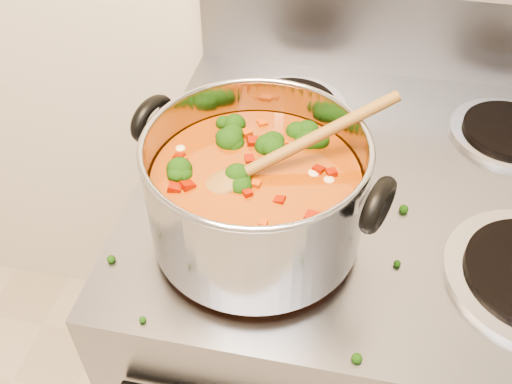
# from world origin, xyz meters

# --- Properties ---
(electric_range) EXTENTS (0.78, 0.70, 1.08)m
(electric_range) POSITION_xyz_m (-0.01, 1.16, 0.47)
(electric_range) COLOR gray
(electric_range) RESTS_ON ground
(stockpot) EXTENTS (0.34, 0.28, 0.17)m
(stockpot) POSITION_xyz_m (-0.20, 1.00, 1.01)
(stockpot) COLOR #9F9FA7
(stockpot) RESTS_ON electric_range
(wooden_spoon) EXTENTS (0.25, 0.17, 0.10)m
(wooden_spoon) POSITION_xyz_m (-0.19, 1.01, 1.06)
(wooden_spoon) COLOR brown
(wooden_spoon) RESTS_ON stockpot
(cooktop_crumbs) EXTENTS (0.16, 0.23, 0.01)m
(cooktop_crumbs) POSITION_xyz_m (-0.02, 0.96, 0.92)
(cooktop_crumbs) COLOR black
(cooktop_crumbs) RESTS_ON electric_range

